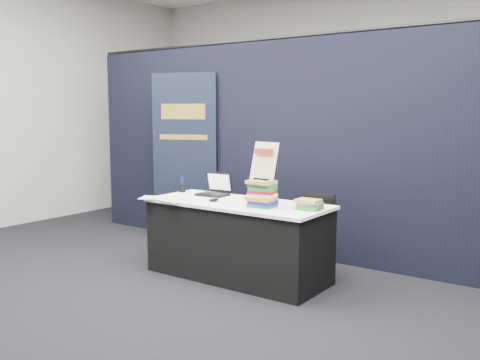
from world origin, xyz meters
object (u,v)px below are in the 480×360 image
at_px(stacking_chair, 310,232).
at_px(laptop, 215,190).
at_px(info_sign, 264,161).
at_px(display_table, 238,240).
at_px(book_stack_tall, 262,194).
at_px(pullup_banner, 185,168).
at_px(book_stack_short, 309,205).

bearing_deg(stacking_chair, laptop, -174.39).
relative_size(laptop, info_sign, 0.90).
distance_m(laptop, stacking_chair, 1.10).
relative_size(display_table, stacking_chair, 2.18).
xyz_separation_m(laptop, book_stack_tall, (0.78, -0.29, 0.07)).
xyz_separation_m(pullup_banner, stacking_chair, (2.01, -0.45, -0.46)).
bearing_deg(book_stack_short, pullup_banner, 160.09).
bearing_deg(info_sign, laptop, 164.80).
relative_size(laptop, stacking_chair, 0.39).
xyz_separation_m(display_table, book_stack_tall, (0.35, -0.10, 0.50)).
xyz_separation_m(laptop, stacking_chair, (1.03, 0.18, -0.35)).
xyz_separation_m(display_table, info_sign, (0.35, -0.07, 0.79)).
distance_m(book_stack_tall, book_stack_short, 0.44).
bearing_deg(stacking_chair, pullup_banner, 162.80).
bearing_deg(display_table, laptop, 155.99).
height_order(pullup_banner, stacking_chair, pullup_banner).
relative_size(pullup_banner, stacking_chair, 2.52).
distance_m(info_sign, stacking_chair, 0.87).
relative_size(info_sign, stacking_chair, 0.43).
relative_size(laptop, book_stack_tall, 1.29).
height_order(info_sign, stacking_chair, info_sign).
bearing_deg(display_table, book_stack_tall, -15.91).
relative_size(book_stack_short, info_sign, 0.63).
bearing_deg(laptop, info_sign, -22.16).
distance_m(book_stack_tall, info_sign, 0.29).
bearing_deg(display_table, pullup_banner, 149.62).
bearing_deg(pullup_banner, book_stack_short, -39.36).
xyz_separation_m(display_table, laptop, (-0.43, 0.19, 0.43)).
relative_size(display_table, pullup_banner, 0.86).
xyz_separation_m(book_stack_tall, info_sign, (0.00, 0.03, 0.29)).
xyz_separation_m(display_table, stacking_chair, (0.60, 0.38, 0.08)).
relative_size(display_table, book_stack_short, 8.08).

